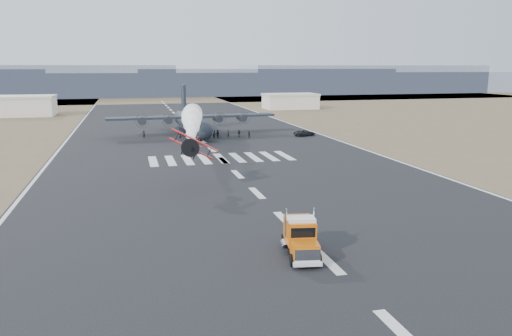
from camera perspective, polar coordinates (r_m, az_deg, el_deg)
name	(u,v)px	position (r m, az deg, el deg)	size (l,w,h in m)	color
ground	(328,261)	(43.45, 8.18, -10.49)	(500.00, 500.00, 0.00)	black
scrub_far	(159,98)	(268.07, -11.06, 7.83)	(500.00, 80.00, 0.00)	brown
runway_markings	(212,150)	(99.71, -5.07, 2.12)	(60.00, 260.00, 0.01)	silver
ridge_seg_c	(34,81)	(301.26, -24.07, 9.06)	(150.00, 50.00, 17.00)	slate
ridge_seg_d	(155,84)	(297.69, -11.47, 9.41)	(150.00, 50.00, 13.00)	slate
ridge_seg_e	(264,81)	(308.02, 0.87, 9.88)	(150.00, 50.00, 15.00)	slate
ridge_seg_f	(361,79)	(331.03, 11.96, 9.92)	(150.00, 50.00, 17.00)	slate
ridge_seg_g	(450,81)	(364.41, 21.28, 9.21)	(150.00, 50.00, 13.00)	slate
hangar_left	(16,106)	(186.12, -25.72, 6.44)	(24.50, 14.50, 6.70)	beige
hangar_right	(290,101)	(197.48, 3.94, 7.65)	(20.50, 12.50, 5.90)	beige
semi_truck	(301,236)	(43.96, 5.12, -7.80)	(3.53, 7.80, 3.43)	black
aerobatic_biplane	(193,145)	(67.45, -7.24, 2.58)	(6.17, 6.12, 4.36)	red
smoke_trail	(192,118)	(100.83, -7.36, 5.69)	(7.21, 41.37, 4.24)	white
transport_aircraft	(191,122)	(122.66, -7.40, 5.23)	(40.17, 33.07, 11.60)	black
support_vehicle	(305,133)	(119.68, 5.58, 4.03)	(2.42, 5.25, 1.46)	black
crew_a	(144,134)	(118.10, -12.71, 3.78)	(0.65, 0.54, 1.79)	black
crew_b	(215,134)	(115.91, -4.76, 3.87)	(0.84, 0.52, 1.74)	black
crew_c	(190,133)	(118.80, -7.57, 4.01)	(1.18, 0.55, 1.82)	black
crew_d	(239,133)	(117.37, -1.95, 3.99)	(1.00, 0.51, 1.70)	black
crew_e	(180,134)	(117.25, -8.69, 3.85)	(0.82, 0.50, 1.68)	black
crew_f	(218,134)	(115.78, -4.40, 3.90)	(1.73, 0.56, 1.87)	black
crew_g	(228,134)	(117.19, -3.18, 3.95)	(0.60, 0.50, 1.66)	black
crew_h	(249,135)	(114.57, -0.82, 3.80)	(0.82, 0.51, 1.69)	black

